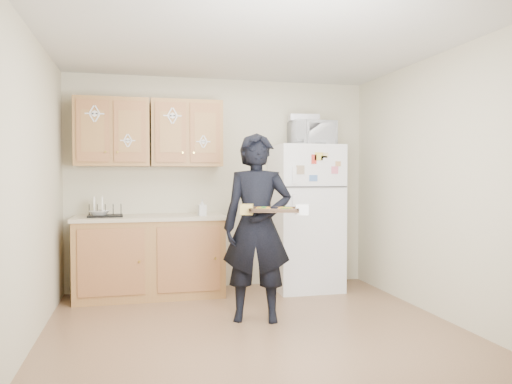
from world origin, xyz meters
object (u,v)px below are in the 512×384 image
(refrigerator, at_px, (305,217))
(baking_tray, at_px, (274,211))
(dish_rack, at_px, (105,210))
(person, at_px, (257,227))
(microwave, at_px, (312,133))

(refrigerator, bearing_deg, baking_tray, -118.95)
(dish_rack, bearing_deg, person, -39.06)
(refrigerator, height_order, person, person)
(baking_tray, xyz_separation_m, dish_rack, (-1.50, 1.44, -0.07))
(person, height_order, microwave, microwave)
(baking_tray, xyz_separation_m, microwave, (0.83, 1.35, 0.80))
(refrigerator, relative_size, baking_tray, 4.03)
(baking_tray, distance_m, microwave, 1.78)
(person, xyz_separation_m, microwave, (0.92, 1.06, 0.97))
(person, bearing_deg, microwave, 65.29)
(refrigerator, xyz_separation_m, dish_rack, (-2.27, 0.03, 0.12))
(person, bearing_deg, refrigerator, 68.43)
(refrigerator, distance_m, microwave, 0.99)
(refrigerator, xyz_separation_m, microwave, (0.06, -0.05, 0.99))
(baking_tray, height_order, dish_rack, baking_tray)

